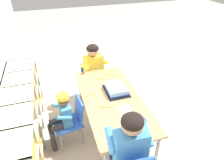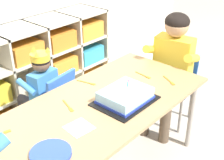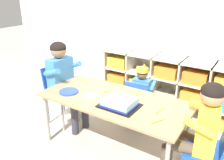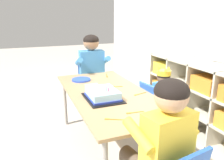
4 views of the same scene
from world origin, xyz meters
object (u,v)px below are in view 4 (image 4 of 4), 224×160
object	(u,v)px
adult_helper_seated	(93,68)
paper_plate_stack	(81,80)
child_with_crown	(166,95)
fork_beside_plate_stack	(113,119)
fork_at_table_front_edge	(115,87)
fork_near_cake_tray	(139,94)
guest_at_table_side	(161,138)
classroom_chair_blue	(156,109)
classroom_chair_adult_side	(91,81)
fork_by_napkin	(134,112)
activity_table	(109,98)
fork_near_child_seat	(107,76)
birthday_cake_on_tray	(103,95)

from	to	relation	value
adult_helper_seated	paper_plate_stack	xyz separation A→B (m)	(0.28, -0.22, -0.05)
child_with_crown	fork_beside_plate_stack	size ratio (longest dim) A/B	5.99
child_with_crown	fork_at_table_front_edge	distance (m)	0.54
adult_helper_seated	fork_near_cake_tray	bearing A→B (deg)	-75.54
guest_at_table_side	fork_beside_plate_stack	xyz separation A→B (m)	(-0.31, -0.18, 0.01)
classroom_chair_blue	classroom_chair_adult_side	world-z (taller)	classroom_chair_adult_side
adult_helper_seated	fork_by_napkin	world-z (taller)	adult_helper_seated
child_with_crown	fork_at_table_front_edge	xyz separation A→B (m)	(-0.16, -0.51, 0.11)
classroom_chair_adult_side	classroom_chair_blue	bearing A→B (deg)	-60.98
classroom_chair_blue	fork_by_napkin	distance (m)	0.72
paper_plate_stack	fork_near_cake_tray	distance (m)	0.74
activity_table	child_with_crown	size ratio (longest dim) A/B	1.89
guest_at_table_side	fork_by_napkin	bearing A→B (deg)	-99.94
classroom_chair_blue	fork_by_napkin	xyz separation A→B (m)	(0.46, -0.50, 0.24)
paper_plate_stack	activity_table	bearing A→B (deg)	15.80
fork_near_child_seat	child_with_crown	bearing A→B (deg)	-126.67
fork_near_child_seat	birthday_cake_on_tray	bearing A→B (deg)	173.21
adult_helper_seated	fork_near_child_seat	size ratio (longest dim) A/B	7.93
activity_table	classroom_chair_adult_side	bearing A→B (deg)	173.97
classroom_chair_adult_side	fork_near_cake_tray	world-z (taller)	classroom_chair_adult_side
paper_plate_stack	classroom_chair_adult_side	bearing A→B (deg)	149.89
adult_helper_seated	child_with_crown	bearing A→B (deg)	-50.92
fork_near_child_seat	fork_at_table_front_edge	world-z (taller)	same
activity_table	classroom_chair_blue	size ratio (longest dim) A/B	2.34
activity_table	fork_by_napkin	distance (m)	0.49
classroom_chair_adult_side	fork_near_child_seat	xyz separation A→B (m)	(0.32, 0.10, 0.14)
fork_beside_plate_stack	guest_at_table_side	bearing A→B (deg)	-32.10
fork_near_child_seat	fork_beside_plate_stack	xyz separation A→B (m)	(1.10, -0.36, 0.00)
guest_at_table_side	fork_near_child_seat	xyz separation A→B (m)	(-1.42, 0.18, 0.01)
fork_at_table_front_edge	fork_beside_plate_stack	bearing A→B (deg)	-93.84
birthday_cake_on_tray	fork_near_child_seat	distance (m)	0.75
adult_helper_seated	birthday_cake_on_tray	bearing A→B (deg)	-97.53
fork_near_cake_tray	fork_beside_plate_stack	distance (m)	0.57
classroom_chair_adult_side	guest_at_table_side	world-z (taller)	guest_at_table_side
activity_table	adult_helper_seated	world-z (taller)	adult_helper_seated
child_with_crown	birthday_cake_on_tray	distance (m)	0.75
activity_table	classroom_chair_adult_side	distance (m)	0.90
activity_table	guest_at_table_side	distance (m)	0.86
classroom_chair_blue	fork_near_child_seat	size ratio (longest dim) A/B	4.83
classroom_chair_adult_side	guest_at_table_side	size ratio (longest dim) A/B	0.76
classroom_chair_adult_side	adult_helper_seated	bearing A→B (deg)	-90.00
fork_at_table_front_edge	classroom_chair_blue	bearing A→B (deg)	-4.59
fork_near_cake_tray	fork_at_table_front_edge	distance (m)	0.32
classroom_chair_adult_side	fork_at_table_front_edge	bearing A→B (deg)	-83.64
classroom_chair_blue	activity_table	bearing A→B (deg)	79.42
adult_helper_seated	guest_at_table_side	world-z (taller)	adult_helper_seated
fork_near_child_seat	paper_plate_stack	bearing A→B (deg)	119.23
adult_helper_seated	fork_near_child_seat	xyz separation A→B (m)	(0.20, 0.11, -0.06)
adult_helper_seated	fork_near_child_seat	world-z (taller)	adult_helper_seated
fork_near_child_seat	guest_at_table_side	bearing A→B (deg)	-170.91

